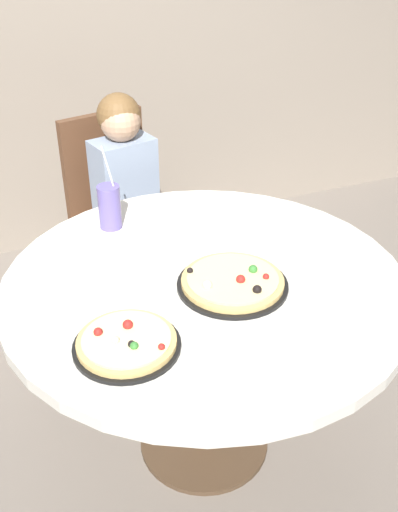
% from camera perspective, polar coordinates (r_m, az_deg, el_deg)
% --- Properties ---
extents(ground_plane, '(8.00, 8.00, 0.00)m').
position_cam_1_polar(ground_plane, '(2.35, 0.49, -17.49)').
color(ground_plane, slate).
extents(dining_table, '(1.27, 1.27, 0.75)m').
position_cam_1_polar(dining_table, '(1.90, 0.58, -4.38)').
color(dining_table, silver).
rests_on(dining_table, ground_plane).
extents(chair_wooden, '(0.48, 0.48, 0.95)m').
position_cam_1_polar(chair_wooden, '(2.78, -7.98, 4.77)').
color(chair_wooden, brown).
rests_on(chair_wooden, ground_plane).
extents(diner_child, '(0.33, 0.43, 1.08)m').
position_cam_1_polar(diner_child, '(2.66, -6.12, 2.43)').
color(diner_child, '#3F4766').
rests_on(diner_child, ground_plane).
extents(pizza_veggie, '(0.34, 0.34, 0.05)m').
position_cam_1_polar(pizza_veggie, '(1.80, 3.28, -2.55)').
color(pizza_veggie, black).
rests_on(pizza_veggie, dining_table).
extents(pizza_cheese, '(0.29, 0.29, 0.05)m').
position_cam_1_polar(pizza_cheese, '(1.58, -7.01, -8.33)').
color(pizza_cheese, black).
rests_on(pizza_cheese, dining_table).
extents(soda_cup, '(0.08, 0.08, 0.31)m').
position_cam_1_polar(soda_cup, '(2.11, -8.64, 4.74)').
color(soda_cup, '#6659A5').
rests_on(soda_cup, dining_table).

